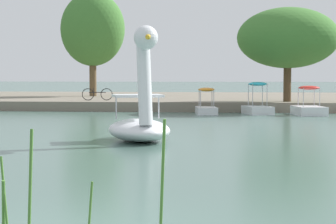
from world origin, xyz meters
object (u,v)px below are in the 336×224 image
(pedal_boat_orange, at_px, (206,106))
(bicycle_parked, at_px, (97,94))
(pedal_boat_cyan, at_px, (257,106))
(tree_sapling_by_fence, at_px, (93,29))
(swan_boat, at_px, (140,118))
(pedal_boat_red, at_px, (309,107))
(tree_broadleaf_left, at_px, (288,38))

(pedal_boat_orange, bearing_deg, bicycle_parked, 150.20)
(pedal_boat_cyan, height_order, tree_sapling_by_fence, tree_sapling_by_fence)
(pedal_boat_orange, distance_m, bicycle_parked, 7.63)
(swan_boat, bearing_deg, pedal_boat_cyan, 75.54)
(pedal_boat_red, xyz_separation_m, tree_sapling_by_fence, (-13.88, 11.53, 4.82))
(pedal_boat_red, bearing_deg, tree_broadleaf_left, 104.65)
(bicycle_parked, bearing_deg, pedal_boat_red, -18.36)
(pedal_boat_orange, bearing_deg, tree_sapling_by_fence, 127.40)
(swan_boat, relative_size, pedal_boat_orange, 1.67)
(pedal_boat_red, height_order, tree_broadleaf_left, tree_broadleaf_left)
(bicycle_parked, bearing_deg, pedal_boat_orange, -29.80)
(tree_sapling_by_fence, bearing_deg, bicycle_parked, -74.48)
(swan_boat, xyz_separation_m, pedal_boat_cyan, (3.70, 14.36, -0.29))
(swan_boat, xyz_separation_m, tree_broadleaf_left, (5.38, 17.18, 3.33))
(pedal_boat_cyan, xyz_separation_m, tree_broadleaf_left, (1.67, 2.82, 3.62))
(swan_boat, bearing_deg, tree_broadleaf_left, 72.63)
(pedal_boat_orange, distance_m, tree_sapling_by_fence, 15.16)
(pedal_boat_orange, height_order, bicycle_parked, pedal_boat_orange)
(pedal_boat_red, bearing_deg, swan_boat, -114.23)
(pedal_boat_orange, bearing_deg, tree_broadleaf_left, 36.77)
(swan_boat, xyz_separation_m, pedal_boat_red, (6.24, 13.87, -0.31))
(swan_boat, xyz_separation_m, tree_sapling_by_fence, (-7.63, 25.40, 4.51))
(pedal_boat_red, bearing_deg, pedal_boat_orange, 178.73)
(swan_boat, distance_m, tree_sapling_by_fence, 26.91)
(pedal_boat_red, distance_m, pedal_boat_orange, 5.15)
(tree_broadleaf_left, distance_m, bicycle_parked, 11.35)
(swan_boat, bearing_deg, bicycle_parked, 107.24)
(pedal_boat_orange, bearing_deg, pedal_boat_red, -1.27)
(pedal_boat_cyan, height_order, bicycle_parked, pedal_boat_cyan)
(swan_boat, relative_size, pedal_boat_cyan, 1.55)
(pedal_boat_cyan, bearing_deg, swan_boat, -104.46)
(pedal_boat_cyan, xyz_separation_m, bicycle_parked, (-9.22, 3.41, 0.47))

